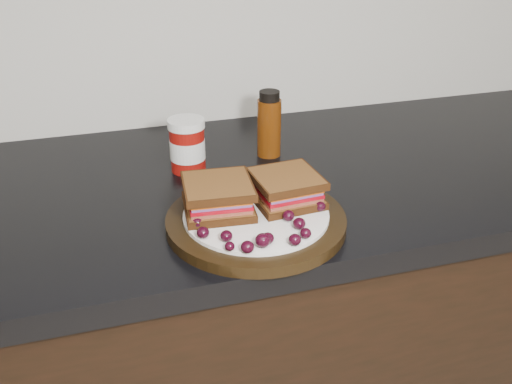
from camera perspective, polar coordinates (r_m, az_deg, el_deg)
countertop at (r=1.03m, az=-11.60°, el=-0.85°), size 3.98×0.60×0.04m
plate at (r=0.89m, az=0.00°, el=-2.91°), size 0.28×0.28×0.02m
sandwich_left at (r=0.88m, az=-3.82°, el=-0.46°), size 0.11×0.11×0.05m
sandwich_right at (r=0.90m, az=3.05°, el=0.37°), size 0.11×0.11×0.05m
grape_0 at (r=0.82m, az=-5.32°, el=-4.06°), size 0.02×0.02×0.02m
grape_1 at (r=0.81m, az=-2.98°, el=-4.42°), size 0.02×0.02×0.02m
grape_2 at (r=0.79m, az=-2.65°, el=-5.45°), size 0.01×0.01×0.01m
grape_3 at (r=0.78m, az=-0.86°, el=-5.52°), size 0.02×0.02×0.02m
grape_4 at (r=0.79m, az=0.68°, el=-4.85°), size 0.02×0.02×0.02m
grape_5 at (r=0.80m, az=1.19°, el=-4.65°), size 0.02×0.02×0.02m
grape_6 at (r=0.80m, az=3.90°, el=-4.79°), size 0.02×0.02×0.02m
grape_7 at (r=0.82m, az=4.98°, el=-4.14°), size 0.02×0.02×0.02m
grape_8 at (r=0.84m, az=4.35°, el=-3.16°), size 0.02×0.02×0.02m
grape_9 at (r=0.86m, az=3.27°, el=-2.37°), size 0.02×0.02×0.02m
grape_10 at (r=0.89m, az=6.46°, el=-1.43°), size 0.02×0.02×0.02m
grape_11 at (r=0.89m, az=4.03°, el=-1.11°), size 0.02×0.02×0.02m
grape_12 at (r=0.90m, az=4.91°, el=-0.75°), size 0.02×0.02×0.02m
grape_13 at (r=0.93m, az=3.21°, el=0.23°), size 0.02×0.02×0.02m
grape_14 at (r=0.92m, az=-3.31°, el=-0.17°), size 0.02×0.02×0.02m
grape_15 at (r=0.89m, az=-3.59°, el=-1.16°), size 0.02×0.02×0.02m
grape_16 at (r=0.87m, az=-4.83°, el=-1.78°), size 0.02×0.02×0.02m
grape_17 at (r=0.86m, az=-5.06°, el=-2.43°), size 0.02×0.02×0.02m
grape_18 at (r=0.84m, az=-5.89°, el=-3.05°), size 0.02×0.02×0.02m
grape_19 at (r=0.91m, az=-3.92°, el=-0.57°), size 0.02×0.02×0.02m
grape_20 at (r=0.87m, az=-3.07°, el=-1.82°), size 0.02×0.02×0.02m
grape_21 at (r=0.86m, az=-4.38°, el=-2.27°), size 0.01×0.01×0.01m
condiment_jar at (r=1.06m, az=-6.88°, el=4.67°), size 0.09×0.09×0.10m
oil_bottle at (r=1.11m, az=1.32°, el=6.84°), size 0.06×0.06×0.13m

